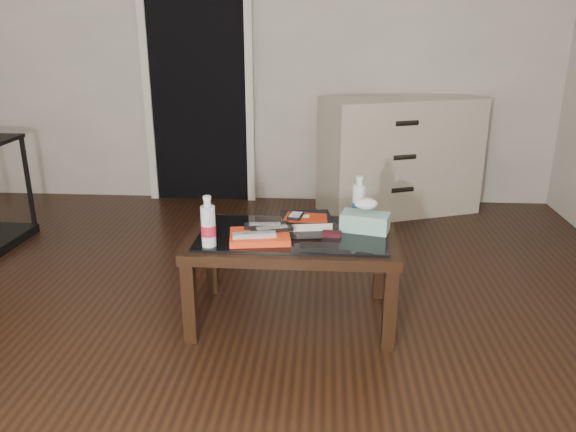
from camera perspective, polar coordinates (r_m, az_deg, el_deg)
name	(u,v)px	position (r m, az deg, el deg)	size (l,w,h in m)	color
ground	(177,361)	(2.63, -11.23, -14.27)	(5.00, 5.00, 0.00)	black
doorway	(198,77)	(4.72, -9.13, 13.81)	(0.90, 0.08, 2.07)	black
coffee_table	(292,245)	(2.76, 0.41, -2.98)	(1.00, 0.60, 0.46)	black
dresser	(399,156)	(4.49, 11.26, 6.01)	(1.30, 0.89, 0.90)	beige
magazines	(260,237)	(2.65, -2.89, -2.10)	(0.28, 0.21, 0.03)	#F03D16
remote_silver	(254,235)	(2.60, -3.44, -1.90)	(0.20, 0.05, 0.02)	#9E9EA2
remote_black_front	(272,229)	(2.67, -1.64, -1.33)	(0.20, 0.05, 0.02)	black
remote_black_back	(265,226)	(2.71, -2.36, -0.97)	(0.20, 0.05, 0.02)	black
textbook	(306,220)	(2.84, 1.85, -0.46)	(0.25, 0.20, 0.05)	black
dvd_mailers	(304,217)	(2.81, 1.64, -0.07)	(0.19, 0.14, 0.01)	#AD270B
ipod	(296,216)	(2.79, 0.77, 0.03)	(0.06, 0.10, 0.02)	black
flip_phone	(331,234)	(2.70, 4.43, -1.84)	(0.09, 0.05, 0.02)	black
wallet	(313,247)	(2.54, 2.56, -3.21)	(0.12, 0.07, 0.02)	black
water_bottle_left	(208,221)	(2.56, -8.12, -0.53)	(0.07, 0.07, 0.24)	silver
water_bottle_right	(359,198)	(2.89, 7.21, 1.79)	(0.07, 0.07, 0.24)	white
tissue_box	(365,222)	(2.77, 7.83, -0.61)	(0.23, 0.12, 0.09)	#248678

